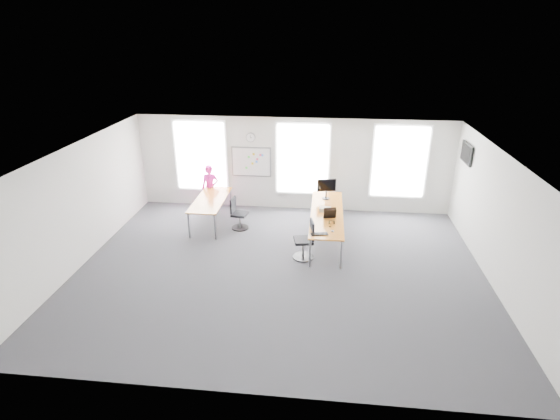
# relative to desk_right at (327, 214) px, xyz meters

# --- Properties ---
(floor) EXTENTS (10.00, 10.00, 0.00)m
(floor) POSITION_rel_desk_right_xyz_m (-1.12, -1.83, -0.76)
(floor) COLOR #2B2A30
(floor) RESTS_ON ground
(ceiling) EXTENTS (10.00, 10.00, 0.00)m
(ceiling) POSITION_rel_desk_right_xyz_m (-1.12, -1.83, 2.24)
(ceiling) COLOR silver
(ceiling) RESTS_ON ground
(wall_back) EXTENTS (10.00, 0.00, 10.00)m
(wall_back) POSITION_rel_desk_right_xyz_m (-1.12, 2.17, 0.74)
(wall_back) COLOR silver
(wall_back) RESTS_ON ground
(wall_front) EXTENTS (10.00, 0.00, 10.00)m
(wall_front) POSITION_rel_desk_right_xyz_m (-1.12, -5.83, 0.74)
(wall_front) COLOR silver
(wall_front) RESTS_ON ground
(wall_left) EXTENTS (0.00, 10.00, 10.00)m
(wall_left) POSITION_rel_desk_right_xyz_m (-6.12, -1.83, 0.74)
(wall_left) COLOR silver
(wall_left) RESTS_ON ground
(wall_right) EXTENTS (0.00, 10.00, 10.00)m
(wall_right) POSITION_rel_desk_right_xyz_m (3.88, -1.83, 0.74)
(wall_right) COLOR silver
(wall_right) RESTS_ON ground
(window_left) EXTENTS (1.60, 0.06, 2.20)m
(window_left) POSITION_rel_desk_right_xyz_m (-4.12, 2.14, 0.94)
(window_left) COLOR white
(window_left) RESTS_ON wall_back
(window_mid) EXTENTS (1.60, 0.06, 2.20)m
(window_mid) POSITION_rel_desk_right_xyz_m (-0.82, 2.14, 0.94)
(window_mid) COLOR white
(window_mid) RESTS_ON wall_back
(window_right) EXTENTS (1.60, 0.06, 2.20)m
(window_right) POSITION_rel_desk_right_xyz_m (2.18, 2.14, 0.94)
(window_right) COLOR white
(window_right) RESTS_ON wall_back
(desk_right) EXTENTS (0.89, 3.34, 0.81)m
(desk_right) POSITION_rel_desk_right_xyz_m (0.00, 0.00, 0.00)
(desk_right) COLOR orange
(desk_right) RESTS_ON ground
(desk_left) EXTENTS (0.88, 2.19, 0.80)m
(desk_left) POSITION_rel_desk_right_xyz_m (-3.48, 0.67, -0.03)
(desk_left) COLOR orange
(desk_left) RESTS_ON ground
(chair_right) EXTENTS (0.56, 0.55, 1.04)m
(chair_right) POSITION_rel_desk_right_xyz_m (-0.52, -1.14, -0.30)
(chair_right) COLOR black
(chair_right) RESTS_ON ground
(chair_left) EXTENTS (0.51, 0.51, 0.95)m
(chair_left) POSITION_rel_desk_right_xyz_m (-2.61, 0.44, -0.34)
(chair_left) COLOR black
(chair_left) RESTS_ON ground
(person) EXTENTS (0.60, 0.44, 1.50)m
(person) POSITION_rel_desk_right_xyz_m (-3.77, 1.74, -0.01)
(person) COLOR #E21EA4
(person) RESTS_ON ground
(whiteboard) EXTENTS (1.20, 0.03, 0.90)m
(whiteboard) POSITION_rel_desk_right_xyz_m (-2.47, 2.14, 0.79)
(whiteboard) COLOR white
(whiteboard) RESTS_ON wall_back
(wall_clock) EXTENTS (0.30, 0.04, 0.30)m
(wall_clock) POSITION_rel_desk_right_xyz_m (-2.47, 2.14, 1.59)
(wall_clock) COLOR gray
(wall_clock) RESTS_ON wall_back
(tv) EXTENTS (0.06, 0.90, 0.55)m
(tv) POSITION_rel_desk_right_xyz_m (3.83, 1.17, 1.54)
(tv) COLOR black
(tv) RESTS_ON wall_right
(keyboard) EXTENTS (0.45, 0.25, 0.02)m
(keyboard) POSITION_rel_desk_right_xyz_m (-0.17, -1.40, 0.06)
(keyboard) COLOR black
(keyboard) RESTS_ON desk_right
(mouse) EXTENTS (0.08, 0.12, 0.04)m
(mouse) POSITION_rel_desk_right_xyz_m (0.15, -1.21, 0.08)
(mouse) COLOR black
(mouse) RESTS_ON desk_right
(lens_cap) EXTENTS (0.07, 0.07, 0.01)m
(lens_cap) POSITION_rel_desk_right_xyz_m (0.09, -0.92, 0.06)
(lens_cap) COLOR black
(lens_cap) RESTS_ON desk_right
(headphones) EXTENTS (0.16, 0.09, 0.09)m
(headphones) POSITION_rel_desk_right_xyz_m (0.13, -0.73, 0.10)
(headphones) COLOR black
(headphones) RESTS_ON desk_right
(laptop_sleeve) EXTENTS (0.35, 0.25, 0.28)m
(laptop_sleeve) POSITION_rel_desk_right_xyz_m (0.08, -0.36, 0.19)
(laptop_sleeve) COLOR black
(laptop_sleeve) RESTS_ON desk_right
(paper_stack) EXTENTS (0.33, 0.26, 0.11)m
(paper_stack) POSITION_rel_desk_right_xyz_m (-0.05, 0.10, 0.11)
(paper_stack) COLOR beige
(paper_stack) RESTS_ON desk_right
(monitor) EXTENTS (0.56, 0.23, 0.62)m
(monitor) POSITION_rel_desk_right_xyz_m (-0.04, 1.03, 0.43)
(monitor) COLOR black
(monitor) RESTS_ON desk_right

